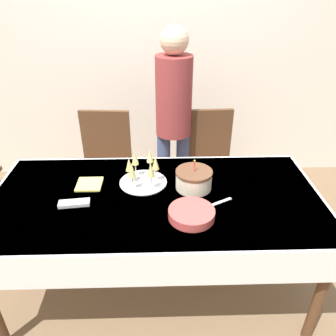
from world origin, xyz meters
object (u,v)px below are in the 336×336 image
object	(u,v)px
birthday_cake	(194,179)
champagne_tray	(143,170)
person_standing	(174,112)
dining_chair_far_right	(208,164)
dining_chair_far_left	(106,165)
plate_stack_main	(192,214)

from	to	relation	value
birthday_cake	champagne_tray	world-z (taller)	birthday_cake
birthday_cake	person_standing	distance (m)	0.80
birthday_cake	champagne_tray	distance (m)	0.31
birthday_cake	dining_chair_far_right	bearing A→B (deg)	74.44
person_standing	champagne_tray	bearing A→B (deg)	-106.70
dining_chair_far_left	person_standing	bearing A→B (deg)	8.52
dining_chair_far_left	dining_chair_far_right	size ratio (longest dim) A/B	1.00
birthday_cake	plate_stack_main	world-z (taller)	birthday_cake
plate_stack_main	person_standing	bearing A→B (deg)	92.60
dining_chair_far_right	plate_stack_main	bearing A→B (deg)	-103.33
champagne_tray	person_standing	world-z (taller)	person_standing
champagne_tray	person_standing	bearing A→B (deg)	73.30
birthday_cake	person_standing	bearing A→B (deg)	96.22
champagne_tray	person_standing	size ratio (longest dim) A/B	0.18
dining_chair_far_left	champagne_tray	world-z (taller)	dining_chair_far_left
birthday_cake	person_standing	size ratio (longest dim) A/B	0.14
dining_chair_far_left	champagne_tray	size ratio (longest dim) A/B	3.29
dining_chair_far_right	birthday_cake	world-z (taller)	dining_chair_far_right
dining_chair_far_left	person_standing	world-z (taller)	person_standing
dining_chair_far_left	plate_stack_main	distance (m)	1.19
dining_chair_far_left	champagne_tray	xyz separation A→B (m)	(0.34, -0.64, 0.33)
birthday_cake	person_standing	xyz separation A→B (m)	(-0.09, 0.79, 0.13)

